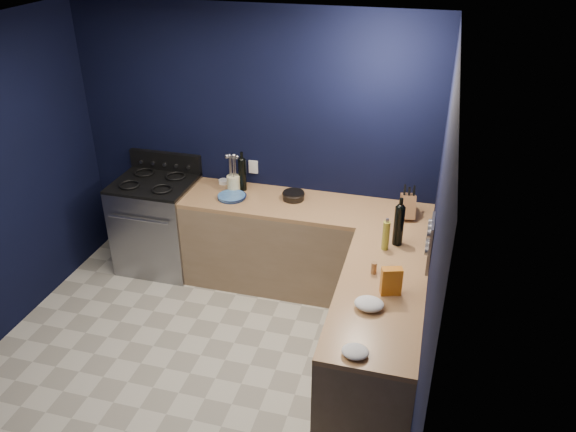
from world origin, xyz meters
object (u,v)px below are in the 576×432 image
(utensil_crock, at_px, (233,183))
(crouton_bag, at_px, (391,281))
(gas_range, at_px, (158,225))
(knife_block, at_px, (408,206))
(plate_stack, at_px, (232,197))

(utensil_crock, bearing_deg, crouton_bag, -37.99)
(gas_range, bearing_deg, utensil_crock, 8.23)
(knife_block, bearing_deg, crouton_bag, -101.74)
(utensil_crock, distance_m, crouton_bag, 2.08)
(gas_range, bearing_deg, crouton_bag, -25.60)
(crouton_bag, bearing_deg, gas_range, 136.75)
(gas_range, xyz_separation_m, crouton_bag, (2.43, -1.16, 0.55))
(utensil_crock, relative_size, knife_block, 0.75)
(plate_stack, distance_m, knife_block, 1.62)
(gas_range, height_order, utensil_crock, utensil_crock)
(crouton_bag, bearing_deg, utensil_crock, 124.36)
(knife_block, bearing_deg, plate_stack, 171.39)
(plate_stack, distance_m, utensil_crock, 0.17)
(plate_stack, height_order, crouton_bag, crouton_bag)
(utensil_crock, bearing_deg, plate_stack, -77.52)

